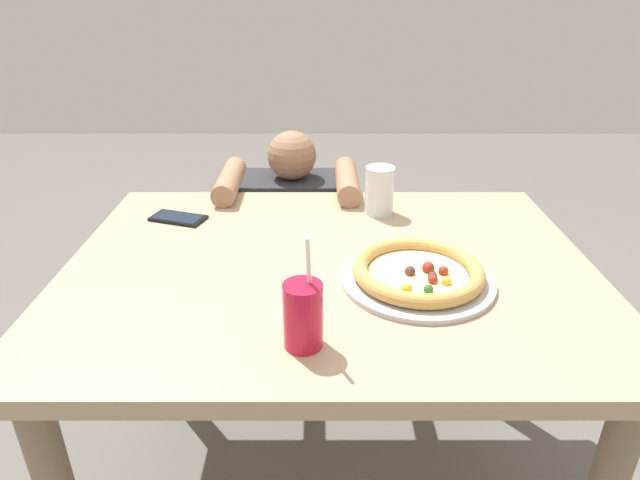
{
  "coord_description": "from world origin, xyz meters",
  "views": [
    {
      "loc": [
        -0.02,
        -1.12,
        1.36
      ],
      "look_at": [
        -0.02,
        0.06,
        0.78
      ],
      "focal_mm": 30.33,
      "sensor_mm": 36.0,
      "label": 1
    }
  ],
  "objects_px": {
    "pizza_near": "(417,274)",
    "water_cup_clear": "(379,190)",
    "drink_cup_colored": "(303,315)",
    "diner_seated": "(294,260)",
    "cell_phone": "(178,218)"
  },
  "relations": [
    {
      "from": "cell_phone",
      "to": "diner_seated",
      "type": "distance_m",
      "value": 0.65
    },
    {
      "from": "water_cup_clear",
      "to": "cell_phone",
      "type": "bearing_deg",
      "value": -175.32
    },
    {
      "from": "drink_cup_colored",
      "to": "water_cup_clear",
      "type": "xyz_separation_m",
      "value": [
        0.2,
        0.62,
        0.01
      ]
    },
    {
      "from": "diner_seated",
      "to": "pizza_near",
      "type": "bearing_deg",
      "value": -68.11
    },
    {
      "from": "drink_cup_colored",
      "to": "diner_seated",
      "type": "distance_m",
      "value": 1.1
    },
    {
      "from": "pizza_near",
      "to": "water_cup_clear",
      "type": "distance_m",
      "value": 0.39
    },
    {
      "from": "pizza_near",
      "to": "water_cup_clear",
      "type": "xyz_separation_m",
      "value": [
        -0.05,
        0.39,
        0.05
      ]
    },
    {
      "from": "drink_cup_colored",
      "to": "diner_seated",
      "type": "height_order",
      "value": "drink_cup_colored"
    },
    {
      "from": "drink_cup_colored",
      "to": "diner_seated",
      "type": "xyz_separation_m",
      "value": [
        -0.07,
        1.01,
        -0.43
      ]
    },
    {
      "from": "pizza_near",
      "to": "drink_cup_colored",
      "type": "bearing_deg",
      "value": -137.18
    },
    {
      "from": "pizza_near",
      "to": "water_cup_clear",
      "type": "height_order",
      "value": "water_cup_clear"
    },
    {
      "from": "water_cup_clear",
      "to": "pizza_near",
      "type": "bearing_deg",
      "value": -82.88
    },
    {
      "from": "pizza_near",
      "to": "water_cup_clear",
      "type": "bearing_deg",
      "value": 97.12
    },
    {
      "from": "pizza_near",
      "to": "drink_cup_colored",
      "type": "relative_size",
      "value": 1.51
    },
    {
      "from": "pizza_near",
      "to": "cell_phone",
      "type": "relative_size",
      "value": 2.05
    }
  ]
}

